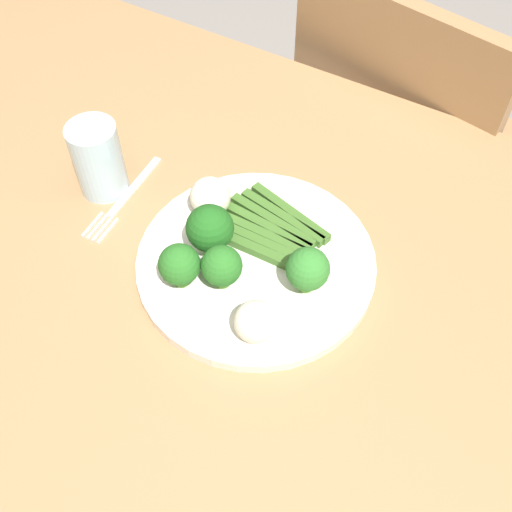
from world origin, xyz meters
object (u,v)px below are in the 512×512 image
object	(u,v)px
asparagus_bundle	(271,230)
water_glass	(98,159)
dining_table	(241,318)
plate	(256,262)
broccoli_near_center	(179,265)
cauliflower_back_right	(210,197)
fork	(125,199)
chair	(400,154)
broccoli_right	(210,229)
broccoli_front	(222,266)
broccoli_back	(308,269)

from	to	relation	value
asparagus_bundle	water_glass	xyz separation A→B (m)	(0.24, 0.03, 0.03)
dining_table	plate	size ratio (longest dim) A/B	5.02
dining_table	broccoli_near_center	size ratio (longest dim) A/B	24.46
plate	cauliflower_back_right	world-z (taller)	cauliflower_back_right
fork	chair	bearing A→B (deg)	152.18
dining_table	chair	xyz separation A→B (m)	(-0.03, -0.56, -0.14)
asparagus_bundle	broccoli_right	size ratio (longest dim) A/B	1.94
chair	broccoli_near_center	distance (m)	0.68
asparagus_bundle	cauliflower_back_right	size ratio (longest dim) A/B	2.62
chair	asparagus_bundle	world-z (taller)	chair
plate	broccoli_front	size ratio (longest dim) A/B	4.95
broccoli_back	fork	distance (m)	0.29
fork	dining_table	bearing A→B (deg)	77.36
dining_table	broccoli_right	size ratio (longest dim) A/B	20.82
broccoli_front	fork	world-z (taller)	broccoli_front
broccoli_right	cauliflower_back_right	distance (m)	0.07
chair	water_glass	bearing A→B (deg)	74.02
cauliflower_back_right	fork	size ratio (longest dim) A/B	0.31
plate	fork	xyz separation A→B (m)	(0.21, -0.01, -0.01)
broccoli_right	water_glass	distance (m)	0.19
dining_table	cauliflower_back_right	size ratio (longest dim) A/B	28.21
chair	asparagus_bundle	size ratio (longest dim) A/B	6.35
broccoli_near_center	water_glass	world-z (taller)	water_glass
asparagus_bundle	chair	bearing A→B (deg)	-89.09
fork	broccoli_right	bearing A→B (deg)	77.52
dining_table	broccoli_back	distance (m)	0.17
plate	broccoli_front	bearing A→B (deg)	73.64
dining_table	chair	distance (m)	0.57
broccoli_back	broccoli_front	bearing A→B (deg)	27.05
cauliflower_back_right	dining_table	bearing A→B (deg)	142.79
chair	broccoli_back	bearing A→B (deg)	106.52
broccoli_front	fork	size ratio (longest dim) A/B	0.36
broccoli_right	dining_table	bearing A→B (deg)	171.15
broccoli_near_center	fork	distance (m)	0.18
broccoli_near_center	plate	bearing A→B (deg)	-127.61
chair	broccoli_near_center	bearing A→B (deg)	93.74
water_glass	cauliflower_back_right	bearing A→B (deg)	-170.51
broccoli_back	plate	bearing A→B (deg)	-5.57
fork	broccoli_front	bearing A→B (deg)	69.12
chair	fork	world-z (taller)	chair
asparagus_bundle	dining_table	bearing A→B (deg)	89.24
chair	dining_table	bearing A→B (deg)	97.98
chair	broccoli_near_center	size ratio (longest dim) A/B	14.45
plate	chair	bearing A→B (deg)	-92.16
asparagus_bundle	broccoli_front	bearing A→B (deg)	87.20
broccoli_front	fork	bearing A→B (deg)	-16.54
chair	plate	bearing A→B (deg)	98.86
fork	water_glass	distance (m)	0.06
water_glass	plate	bearing A→B (deg)	177.35
broccoli_front	chair	bearing A→B (deg)	-93.45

